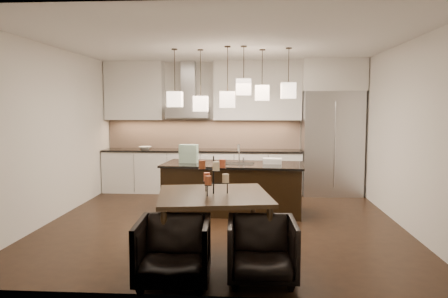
# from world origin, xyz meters

# --- Properties ---
(floor) EXTENTS (5.50, 5.50, 0.02)m
(floor) POSITION_xyz_m (0.00, 0.00, -0.01)
(floor) COLOR black
(floor) RESTS_ON ground
(ceiling) EXTENTS (5.50, 5.50, 0.02)m
(ceiling) POSITION_xyz_m (0.00, 0.00, 2.81)
(ceiling) COLOR white
(ceiling) RESTS_ON wall_back
(wall_back) EXTENTS (5.50, 0.02, 2.80)m
(wall_back) POSITION_xyz_m (0.00, 2.76, 1.40)
(wall_back) COLOR silver
(wall_back) RESTS_ON ground
(wall_front) EXTENTS (5.50, 0.02, 2.80)m
(wall_front) POSITION_xyz_m (0.00, -2.76, 1.40)
(wall_front) COLOR silver
(wall_front) RESTS_ON ground
(wall_left) EXTENTS (0.02, 5.50, 2.80)m
(wall_left) POSITION_xyz_m (-2.76, 0.00, 1.40)
(wall_left) COLOR silver
(wall_left) RESTS_ON ground
(wall_right) EXTENTS (0.02, 5.50, 2.80)m
(wall_right) POSITION_xyz_m (2.76, 0.00, 1.40)
(wall_right) COLOR silver
(wall_right) RESTS_ON ground
(refrigerator) EXTENTS (1.20, 0.72, 2.15)m
(refrigerator) POSITION_xyz_m (2.10, 2.38, 1.07)
(refrigerator) COLOR #B7B7BA
(refrigerator) RESTS_ON floor
(fridge_panel) EXTENTS (1.26, 0.72, 0.65)m
(fridge_panel) POSITION_xyz_m (2.10, 2.38, 2.47)
(fridge_panel) COLOR silver
(fridge_panel) RESTS_ON refrigerator
(lower_cabinets) EXTENTS (4.21, 0.62, 0.88)m
(lower_cabinets) POSITION_xyz_m (-0.62, 2.43, 0.44)
(lower_cabinets) COLOR silver
(lower_cabinets) RESTS_ON floor
(countertop) EXTENTS (4.21, 0.66, 0.04)m
(countertop) POSITION_xyz_m (-0.62, 2.43, 0.90)
(countertop) COLOR black
(countertop) RESTS_ON lower_cabinets
(backsplash) EXTENTS (4.21, 0.02, 0.63)m
(backsplash) POSITION_xyz_m (-0.62, 2.73, 1.24)
(backsplash) COLOR #CFA991
(backsplash) RESTS_ON countertop
(upper_cab_left) EXTENTS (1.25, 0.35, 1.25)m
(upper_cab_left) POSITION_xyz_m (-2.10, 2.57, 2.17)
(upper_cab_left) COLOR silver
(upper_cab_left) RESTS_ON wall_back
(upper_cab_right) EXTENTS (1.85, 0.35, 1.25)m
(upper_cab_right) POSITION_xyz_m (0.55, 2.57, 2.17)
(upper_cab_right) COLOR silver
(upper_cab_right) RESTS_ON wall_back
(hood_canopy) EXTENTS (0.90, 0.52, 0.24)m
(hood_canopy) POSITION_xyz_m (-0.93, 2.48, 1.72)
(hood_canopy) COLOR #B7B7BA
(hood_canopy) RESTS_ON wall_back
(hood_chimney) EXTENTS (0.30, 0.28, 0.96)m
(hood_chimney) POSITION_xyz_m (-0.93, 2.59, 2.32)
(hood_chimney) COLOR #B7B7BA
(hood_chimney) RESTS_ON hood_canopy
(fruit_bowl) EXTENTS (0.28, 0.28, 0.06)m
(fruit_bowl) POSITION_xyz_m (-1.85, 2.38, 0.95)
(fruit_bowl) COLOR silver
(fruit_bowl) RESTS_ON countertop
(island_body) EXTENTS (2.40, 1.12, 0.82)m
(island_body) POSITION_xyz_m (0.13, 0.66, 0.41)
(island_body) COLOR black
(island_body) RESTS_ON floor
(island_top) EXTENTS (2.48, 1.20, 0.04)m
(island_top) POSITION_xyz_m (0.13, 0.66, 0.84)
(island_top) COLOR black
(island_top) RESTS_ON island_body
(faucet) EXTENTS (0.11, 0.23, 0.35)m
(faucet) POSITION_xyz_m (0.23, 0.74, 1.03)
(faucet) COLOR silver
(faucet) RESTS_ON island_top
(tote_bag) EXTENTS (0.33, 0.19, 0.32)m
(tote_bag) POSITION_xyz_m (-0.65, 0.71, 1.01)
(tote_bag) COLOR #246035
(tote_bag) RESTS_ON island_top
(food_container) EXTENTS (0.33, 0.25, 0.09)m
(food_container) POSITION_xyz_m (0.80, 0.68, 0.90)
(food_container) COLOR silver
(food_container) RESTS_ON island_top
(dining_table) EXTENTS (1.50, 1.50, 0.78)m
(dining_table) POSITION_xyz_m (-0.00, -1.64, 0.39)
(dining_table) COLOR black
(dining_table) RESTS_ON floor
(candelabra) EXTENTS (0.43, 0.43, 0.46)m
(candelabra) POSITION_xyz_m (-0.00, -1.64, 1.01)
(candelabra) COLOR black
(candelabra) RESTS_ON dining_table
(candle_a) EXTENTS (0.09, 0.09, 0.10)m
(candle_a) POSITION_xyz_m (0.14, -1.61, 0.97)
(candle_a) COLOR beige
(candle_a) RESTS_ON candelabra
(candle_b) EXTENTS (0.09, 0.09, 0.10)m
(candle_b) POSITION_xyz_m (-0.09, -1.52, 0.97)
(candle_b) COLOR #C55131
(candle_b) RESTS_ON candelabra
(candle_c) EXTENTS (0.09, 0.09, 0.10)m
(candle_c) POSITION_xyz_m (-0.05, -1.77, 0.97)
(candle_c) COLOR brown
(candle_c) RESTS_ON candelabra
(candle_d) EXTENTS (0.09, 0.09, 0.10)m
(candle_d) POSITION_xyz_m (0.10, -1.52, 1.14)
(candle_d) COLOR #C55131
(candle_d) RESTS_ON candelabra
(candle_e) EXTENTS (0.09, 0.09, 0.10)m
(candle_e) POSITION_xyz_m (-0.14, -1.64, 1.14)
(candle_e) COLOR brown
(candle_e) RESTS_ON candelabra
(candle_f) EXTENTS (0.09, 0.09, 0.10)m
(candle_f) POSITION_xyz_m (0.04, -1.77, 1.14)
(candle_f) COLOR beige
(candle_f) RESTS_ON candelabra
(armchair_left) EXTENTS (0.78, 0.80, 0.69)m
(armchair_left) POSITION_xyz_m (-0.34, -2.49, 0.35)
(armchair_left) COLOR black
(armchair_left) RESTS_ON floor
(armchair_right) EXTENTS (0.74, 0.76, 0.67)m
(armchair_right) POSITION_xyz_m (0.57, -2.34, 0.33)
(armchair_right) COLOR black
(armchair_right) RESTS_ON floor
(pendant_a) EXTENTS (0.24, 0.24, 0.26)m
(pendant_a) POSITION_xyz_m (-0.86, 0.57, 1.96)
(pendant_a) COLOR beige
(pendant_a) RESTS_ON ceiling
(pendant_b) EXTENTS (0.24, 0.24, 0.26)m
(pendant_b) POSITION_xyz_m (-0.43, 0.67, 1.88)
(pendant_b) COLOR beige
(pendant_b) RESTS_ON ceiling
(pendant_c) EXTENTS (0.24, 0.24, 0.26)m
(pendant_c) POSITION_xyz_m (0.31, 0.29, 2.15)
(pendant_c) COLOR beige
(pendant_c) RESTS_ON ceiling
(pendant_d) EXTENTS (0.24, 0.24, 0.26)m
(pendant_d) POSITION_xyz_m (0.62, 0.73, 2.07)
(pendant_d) COLOR beige
(pendant_d) RESTS_ON ceiling
(pendant_e) EXTENTS (0.24, 0.24, 0.26)m
(pendant_e) POSITION_xyz_m (1.05, 0.56, 2.10)
(pendant_e) COLOR beige
(pendant_e) RESTS_ON ceiling
(pendant_f) EXTENTS (0.24, 0.24, 0.26)m
(pendant_f) POSITION_xyz_m (0.05, 0.30, 1.95)
(pendant_f) COLOR beige
(pendant_f) RESTS_ON ceiling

